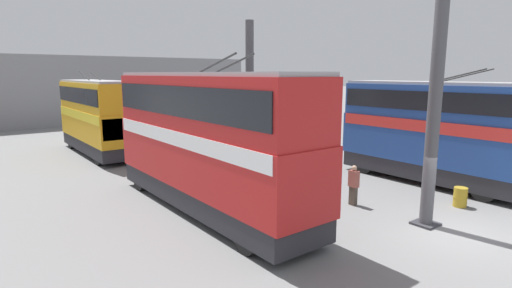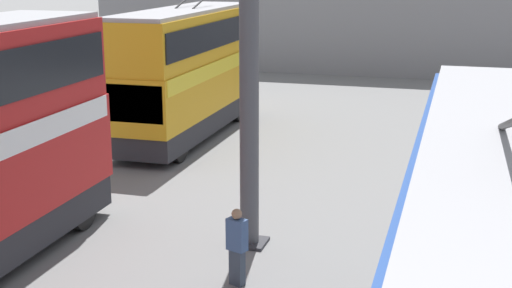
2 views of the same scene
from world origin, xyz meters
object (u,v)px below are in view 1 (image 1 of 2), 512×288
object	(u,v)px
bus_left_far	(434,126)
bus_right_mid	(206,134)
person_by_right_row	(309,200)
person_aisle_midway	(281,159)
person_aisle_foreground	(354,184)
bus_right_far	(97,113)
oil_drum	(460,197)

from	to	relation	value
bus_left_far	bus_right_mid	size ratio (longest dim) A/B	0.80
bus_left_far	person_by_right_row	xyz separation A→B (m)	(-0.41, 8.82, -1.91)
person_aisle_midway	person_by_right_row	bearing A→B (deg)	-12.09
bus_right_mid	person_by_right_row	distance (m)	4.66
bus_left_far	person_aisle_foreground	world-z (taller)	bus_left_far
bus_right_far	oil_drum	world-z (taller)	bus_right_far
oil_drum	bus_right_mid	bearing A→B (deg)	55.19
person_by_right_row	person_aisle_foreground	distance (m)	3.08
bus_right_far	person_aisle_foreground	distance (m)	18.08
person_aisle_midway	oil_drum	xyz separation A→B (m)	(-8.17, -2.58, -0.50)
bus_right_far	person_aisle_foreground	xyz separation A→B (m)	(-17.23, -5.12, -1.91)
bus_left_far	person_by_right_row	distance (m)	9.03
bus_right_far	oil_drum	size ratio (longest dim) A/B	12.03
person_by_right_row	person_aisle_midway	xyz separation A→B (m)	(5.89, -3.76, -0.03)
bus_right_mid	bus_right_far	bearing A→B (deg)	-0.00
person_by_right_row	person_aisle_foreground	bearing A→B (deg)	-138.75
person_aisle_foreground	bus_left_far	bearing A→B (deg)	4.18
bus_left_far	bus_right_far	xyz separation A→B (m)	(17.32, 10.90, -0.04)
bus_right_mid	person_aisle_midway	bearing A→B (deg)	-68.42
person_by_right_row	person_aisle_midway	size ratio (longest dim) A/B	1.03
bus_right_far	person_aisle_foreground	world-z (taller)	bus_right_far
person_aisle_foreground	oil_drum	distance (m)	4.35
person_aisle_midway	oil_drum	world-z (taller)	person_aisle_midway
bus_left_far	person_aisle_foreground	size ratio (longest dim) A/B	5.47
person_aisle_midway	person_aisle_foreground	xyz separation A→B (m)	(-5.39, 0.73, -0.01)
bus_left_far	person_by_right_row	size ratio (longest dim) A/B	5.22
person_by_right_row	person_aisle_midway	world-z (taller)	person_by_right_row
bus_left_far	person_aisle_foreground	xyz separation A→B (m)	(0.09, 5.78, -1.95)
bus_right_far	person_aisle_midway	distance (m)	13.34
bus_right_far	person_aisle_midway	world-z (taller)	bus_right_far
bus_left_far	bus_right_far	world-z (taller)	bus_left_far
person_by_right_row	bus_right_mid	bearing A→B (deg)	-27.87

